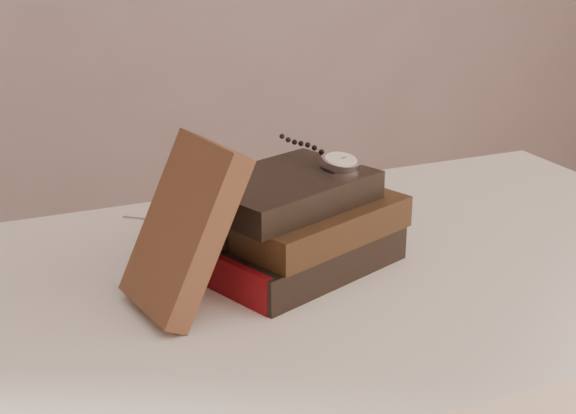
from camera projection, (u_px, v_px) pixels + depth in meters
name	position (u px, v px, depth m)	size (l,w,h in m)	color
table	(341.00, 333.00, 0.98)	(1.00, 0.60, 0.75)	silver
book_stack	(297.00, 225.00, 0.93)	(0.26, 0.22, 0.11)	black
journal	(184.00, 228.00, 0.82)	(0.03, 0.11, 0.18)	#3F2518
pocket_watch	(338.00, 160.00, 0.94)	(0.06, 0.15, 0.02)	silver
eyeglasses	(202.00, 216.00, 0.92)	(0.12, 0.13, 0.04)	silver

